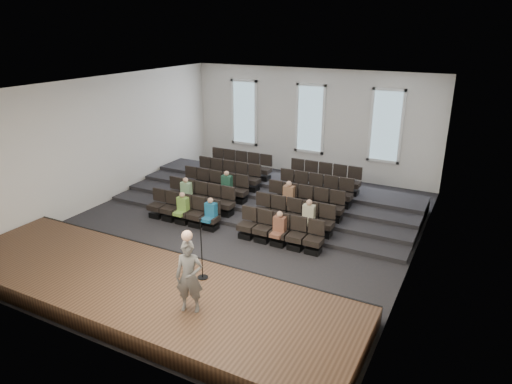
{
  "coord_description": "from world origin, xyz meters",
  "views": [
    {
      "loc": [
        7.48,
        -12.93,
        6.83
      ],
      "look_at": [
        0.51,
        0.5,
        1.26
      ],
      "focal_mm": 32.0,
      "sensor_mm": 36.0,
      "label": 1
    }
  ],
  "objects": [
    {
      "name": "ground",
      "position": [
        0.0,
        0.0,
        0.0
      ],
      "size": [
        14.0,
        14.0,
        0.0
      ],
      "primitive_type": "plane",
      "color": "black",
      "rests_on": "ground"
    },
    {
      "name": "seating_rows",
      "position": [
        -0.0,
        1.54,
        0.68
      ],
      "size": [
        6.8,
        4.7,
        1.67
      ],
      "color": "black",
      "rests_on": "ground"
    },
    {
      "name": "risers",
      "position": [
        0.0,
        3.17,
        0.2
      ],
      "size": [
        11.8,
        4.8,
        0.6
      ],
      "color": "black",
      "rests_on": "ground"
    },
    {
      "name": "mic_stand",
      "position": [
        1.34,
        -4.18,
        1.02
      ],
      "size": [
        0.29,
        0.29,
        1.73
      ],
      "color": "black",
      "rests_on": "stage"
    },
    {
      "name": "wall_back",
      "position": [
        0.0,
        7.02,
        2.5
      ],
      "size": [
        12.0,
        0.04,
        5.0
      ],
      "primitive_type": "cube",
      "color": "silver",
      "rests_on": "ground"
    },
    {
      "name": "stage_lip",
      "position": [
        0.0,
        -3.33,
        0.25
      ],
      "size": [
        11.8,
        0.06,
        0.52
      ],
      "primitive_type": "cube",
      "color": "black",
      "rests_on": "ground"
    },
    {
      "name": "wall_right",
      "position": [
        6.02,
        0.0,
        2.5
      ],
      "size": [
        0.04,
        14.0,
        5.0
      ],
      "primitive_type": "cube",
      "color": "silver",
      "rests_on": "ground"
    },
    {
      "name": "wall_front",
      "position": [
        0.0,
        -7.02,
        2.5
      ],
      "size": [
        12.0,
        0.04,
        5.0
      ],
      "primitive_type": "cube",
      "color": "silver",
      "rests_on": "ground"
    },
    {
      "name": "stage",
      "position": [
        0.0,
        -5.1,
        0.25
      ],
      "size": [
        11.8,
        3.6,
        0.5
      ],
      "primitive_type": "cube",
      "color": "#4D3321",
      "rests_on": "ground"
    },
    {
      "name": "wall_left",
      "position": [
        -6.02,
        0.0,
        2.5
      ],
      "size": [
        0.04,
        14.0,
        5.0
      ],
      "primitive_type": "cube",
      "color": "silver",
      "rests_on": "ground"
    },
    {
      "name": "ceiling",
      "position": [
        0.0,
        0.0,
        5.01
      ],
      "size": [
        12.0,
        14.0,
        0.02
      ],
      "primitive_type": "cube",
      "color": "white",
      "rests_on": "ground"
    },
    {
      "name": "audience",
      "position": [
        -0.1,
        0.3,
        0.81
      ],
      "size": [
        5.45,
        2.64,
        1.1
      ],
      "color": "#74A341",
      "rests_on": "seating_rows"
    },
    {
      "name": "windows",
      "position": [
        0.0,
        6.95,
        2.7
      ],
      "size": [
        8.44,
        0.1,
        3.24
      ],
      "color": "white",
      "rests_on": "wall_back"
    },
    {
      "name": "speaker",
      "position": [
        1.9,
        -5.52,
        1.39
      ],
      "size": [
        0.75,
        0.62,
        1.77
      ],
      "primitive_type": "imported",
      "rotation": [
        0.0,
        0.0,
        0.35
      ],
      "color": "#585653",
      "rests_on": "stage"
    }
  ]
}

